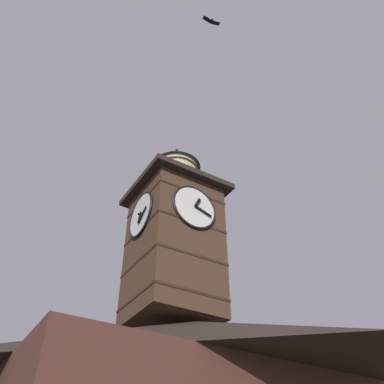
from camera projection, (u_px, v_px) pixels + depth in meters
clock_tower at (174, 235)px, 17.88m from camera, size 3.80×3.80×8.80m
moon at (80, 375)px, 55.88m from camera, size 2.15×2.15×2.15m
flying_bird_high at (211, 21)px, 17.38m from camera, size 0.76×0.24×0.13m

